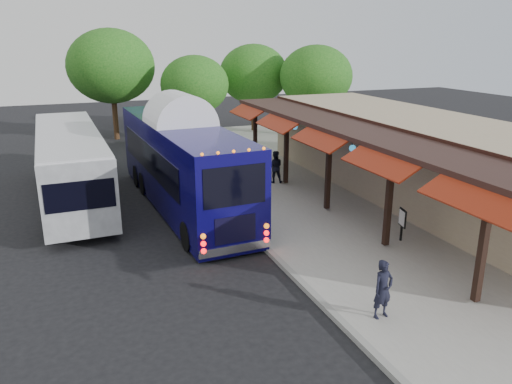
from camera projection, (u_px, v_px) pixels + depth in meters
name	position (u px, v px, depth m)	size (l,w,h in m)	color
ground	(283.00, 269.00, 15.51)	(90.00, 90.00, 0.00)	black
sidewalk	(352.00, 208.00, 20.78)	(10.00, 40.00, 0.15)	#9E9B93
curb	(241.00, 223.00, 19.05)	(0.20, 40.00, 0.16)	gray
station_shelter	(422.00, 160.00, 21.43)	(8.15, 20.00, 3.60)	tan
coach_bus	(182.00, 160.00, 20.59)	(3.08, 11.99, 3.80)	#0B0752
city_bus	(71.00, 162.00, 21.51)	(2.76, 11.56, 3.09)	gray
ped_a	(383.00, 289.00, 12.36)	(0.56, 0.37, 1.53)	black
ped_b	(275.00, 167.00, 23.91)	(0.76, 0.59, 1.56)	black
ped_c	(257.00, 172.00, 22.70)	(1.01, 0.42, 1.72)	black
ped_d	(240.00, 175.00, 22.30)	(1.09, 0.63, 1.69)	black
sign_board	(402.00, 220.00, 17.04)	(0.17, 0.52, 1.15)	black
tree_left	(195.00, 85.00, 32.97)	(4.51, 4.51, 5.78)	#382314
tree_mid	(254.00, 74.00, 36.41)	(5.02, 5.02, 6.42)	#382314
tree_right	(316.00, 77.00, 34.24)	(5.00, 5.00, 6.40)	#382314
tree_far	(111.00, 66.00, 33.61)	(5.84, 5.84, 7.48)	#382314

